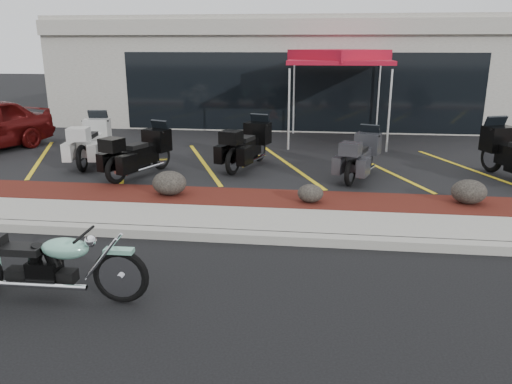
# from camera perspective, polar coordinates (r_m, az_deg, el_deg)

# --- Properties ---
(ground) EXTENTS (90.00, 90.00, 0.00)m
(ground) POSITION_cam_1_polar(r_m,az_deg,el_deg) (7.24, 1.32, -8.45)
(ground) COLOR black
(ground) RESTS_ON ground
(curb) EXTENTS (24.00, 0.25, 0.15)m
(curb) POSITION_cam_1_polar(r_m,az_deg,el_deg) (8.03, 1.97, -5.26)
(curb) COLOR gray
(curb) RESTS_ON ground
(sidewalk) EXTENTS (24.00, 1.20, 0.15)m
(sidewalk) POSITION_cam_1_polar(r_m,az_deg,el_deg) (8.68, 2.39, -3.56)
(sidewalk) COLOR gray
(sidewalk) RESTS_ON ground
(mulch_bed) EXTENTS (24.00, 1.20, 0.16)m
(mulch_bed) POSITION_cam_1_polar(r_m,az_deg,el_deg) (9.81, 2.96, -1.14)
(mulch_bed) COLOR black
(mulch_bed) RESTS_ON ground
(upper_lot) EXTENTS (26.00, 9.60, 0.15)m
(upper_lot) POSITION_cam_1_polar(r_m,az_deg,el_deg) (15.04, 4.46, 5.06)
(upper_lot) COLOR black
(upper_lot) RESTS_ON ground
(dealership_building) EXTENTS (18.00, 8.16, 4.00)m
(dealership_building) POSITION_cam_1_polar(r_m,az_deg,el_deg) (21.03, 5.42, 13.61)
(dealership_building) COLOR gray
(dealership_building) RESTS_ON ground
(boulder_left) EXTENTS (0.69, 0.57, 0.49)m
(boulder_left) POSITION_cam_1_polar(r_m,az_deg,el_deg) (10.07, -9.87, 1.02)
(boulder_left) COLOR black
(boulder_left) RESTS_ON mulch_bed
(boulder_mid) EXTENTS (0.49, 0.41, 0.35)m
(boulder_mid) POSITION_cam_1_polar(r_m,az_deg,el_deg) (9.53, 6.23, -0.15)
(boulder_mid) COLOR black
(boulder_mid) RESTS_ON mulch_bed
(boulder_right) EXTENTS (0.65, 0.54, 0.46)m
(boulder_right) POSITION_cam_1_polar(r_m,az_deg,el_deg) (10.20, 23.16, 0.03)
(boulder_right) COLOR black
(boulder_right) RESTS_ON mulch_bed
(hero_cruiser) EXTENTS (2.63, 0.70, 0.92)m
(hero_cruiser) POSITION_cam_1_polar(r_m,az_deg,el_deg) (6.29, -15.24, -8.43)
(hero_cruiser) COLOR #72B29A
(hero_cruiser) RESTS_ON ground
(touring_white) EXTENTS (1.14, 2.27, 1.26)m
(touring_white) POSITION_cam_1_polar(r_m,az_deg,el_deg) (13.86, -17.47, 6.34)
(touring_white) COLOR silver
(touring_white) RESTS_ON upper_lot
(touring_black_front) EXTENTS (1.51, 2.20, 1.19)m
(touring_black_front) POSITION_cam_1_polar(r_m,az_deg,el_deg) (12.16, -10.86, 5.31)
(touring_black_front) COLOR black
(touring_black_front) RESTS_ON upper_lot
(touring_black_mid) EXTENTS (1.39, 2.26, 1.23)m
(touring_black_mid) POSITION_cam_1_polar(r_m,az_deg,el_deg) (12.78, 0.41, 6.22)
(touring_black_mid) COLOR black
(touring_black_mid) RESTS_ON upper_lot
(touring_grey) EXTENTS (1.37, 2.08, 1.13)m
(touring_grey) POSITION_cam_1_polar(r_m,az_deg,el_deg) (12.01, 12.75, 4.90)
(touring_grey) COLOR #2E2F34
(touring_grey) RESTS_ON upper_lot
(touring_black_rear) EXTENTS (1.64, 2.45, 1.33)m
(touring_black_rear) POSITION_cam_1_polar(r_m,az_deg,el_deg) (12.90, 25.49, 4.93)
(touring_black_rear) COLOR black
(touring_black_rear) RESTS_ON upper_lot
(traffic_cone) EXTENTS (0.47, 0.47, 0.42)m
(traffic_cone) POSITION_cam_1_polar(r_m,az_deg,el_deg) (14.05, -0.44, 5.48)
(traffic_cone) COLOR #FD3F08
(traffic_cone) RESTS_ON upper_lot
(popup_canopy) EXTENTS (3.30, 3.30, 2.75)m
(popup_canopy) POSITION_cam_1_polar(r_m,az_deg,el_deg) (15.48, 9.46, 14.82)
(popup_canopy) COLOR silver
(popup_canopy) RESTS_ON upper_lot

